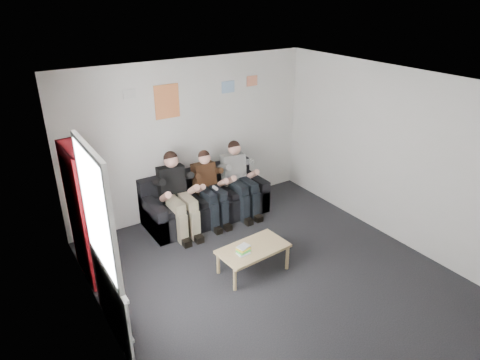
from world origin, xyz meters
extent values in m
plane|color=black|center=(0.00, 0.00, 0.00)|extent=(5.00, 5.00, 0.00)
plane|color=white|center=(0.00, 0.00, 2.70)|extent=(5.00, 5.00, 0.00)
plane|color=silver|center=(0.00, 2.50, 1.35)|extent=(4.50, 0.00, 4.50)
plane|color=silver|center=(0.00, -2.50, 1.35)|extent=(4.50, 0.00, 4.50)
plane|color=silver|center=(-2.25, 0.00, 1.35)|extent=(0.00, 5.00, 5.00)
plane|color=silver|center=(2.25, 0.00, 1.35)|extent=(0.00, 5.00, 5.00)
cube|color=black|center=(0.02, 2.05, 0.20)|extent=(2.13, 0.87, 0.41)
cube|color=black|center=(0.02, 2.39, 0.62)|extent=(2.13, 0.19, 0.42)
cube|color=black|center=(-0.96, 2.05, 0.29)|extent=(0.17, 0.87, 0.58)
cube|color=black|center=(0.99, 2.05, 0.29)|extent=(0.17, 0.87, 0.58)
cube|color=black|center=(0.02, 1.98, 0.46)|extent=(1.78, 0.60, 0.10)
cube|color=maroon|center=(-2.09, 1.51, 0.95)|extent=(0.29, 0.86, 1.91)
cube|color=tan|center=(-0.17, 0.32, 0.38)|extent=(0.99, 0.54, 0.04)
cylinder|color=tan|center=(-0.62, 0.10, 0.18)|extent=(0.05, 0.05, 0.36)
cylinder|color=tan|center=(0.27, 0.10, 0.18)|extent=(0.05, 0.05, 0.36)
cylinder|color=tan|center=(-0.62, 0.54, 0.18)|extent=(0.05, 0.05, 0.36)
cylinder|color=tan|center=(0.27, 0.54, 0.18)|extent=(0.05, 0.05, 0.36)
cube|color=silver|center=(-0.37, 0.27, 0.40)|extent=(0.18, 0.13, 0.01)
cube|color=green|center=(-0.35, 0.30, 0.42)|extent=(0.18, 0.13, 0.01)
cube|color=yellow|center=(-0.33, 0.33, 0.43)|extent=(0.18, 0.13, 0.01)
cube|color=silver|center=(-0.32, 0.36, 0.44)|extent=(0.18, 0.13, 0.01)
cube|color=black|center=(-0.58, 2.11, 0.79)|extent=(0.43, 0.31, 0.61)
sphere|color=tan|center=(-0.58, 2.07, 1.21)|extent=(0.24, 0.24, 0.24)
sphere|color=black|center=(-0.58, 2.08, 1.25)|extent=(0.22, 0.22, 0.22)
cube|color=gray|center=(-0.58, 1.79, 0.58)|extent=(0.39, 0.49, 0.16)
cube|color=gray|center=(-0.58, 1.55, 0.25)|extent=(0.36, 0.15, 0.50)
cube|color=black|center=(-0.58, 1.49, 0.05)|extent=(0.36, 0.28, 0.11)
cube|color=#442816|center=(0.02, 2.10, 0.76)|extent=(0.38, 0.28, 0.54)
sphere|color=tan|center=(0.02, 2.06, 1.13)|extent=(0.21, 0.21, 0.21)
sphere|color=black|center=(0.02, 2.07, 1.16)|extent=(0.20, 0.20, 0.20)
cube|color=black|center=(0.02, 1.81, 0.57)|extent=(0.34, 0.44, 0.14)
cube|color=black|center=(0.02, 1.61, 0.25)|extent=(0.32, 0.13, 0.50)
cube|color=black|center=(0.02, 1.55, 0.05)|extent=(0.32, 0.25, 0.09)
cube|color=white|center=(0.02, 1.72, 0.71)|extent=(0.04, 0.13, 0.04)
cube|color=white|center=(0.61, 2.10, 0.78)|extent=(0.40, 0.30, 0.57)
sphere|color=tan|center=(0.61, 2.06, 1.17)|extent=(0.22, 0.22, 0.22)
sphere|color=black|center=(0.61, 2.08, 1.21)|extent=(0.21, 0.21, 0.21)
cube|color=black|center=(0.61, 1.80, 0.58)|extent=(0.36, 0.47, 0.15)
cube|color=black|center=(0.61, 1.58, 0.25)|extent=(0.34, 0.14, 0.50)
cube|color=black|center=(0.61, 1.52, 0.05)|extent=(0.34, 0.26, 0.10)
cylinder|color=white|center=(-2.15, -0.08, 0.35)|extent=(0.06, 0.06, 0.60)
cylinder|color=white|center=(-2.15, 0.00, 0.35)|extent=(0.06, 0.06, 0.60)
cylinder|color=white|center=(-2.15, 0.08, 0.35)|extent=(0.06, 0.06, 0.60)
cylinder|color=white|center=(-2.15, 0.16, 0.35)|extent=(0.06, 0.06, 0.60)
cylinder|color=white|center=(-2.15, 0.24, 0.35)|extent=(0.06, 0.06, 0.60)
cylinder|color=white|center=(-2.15, 0.32, 0.35)|extent=(0.06, 0.06, 0.60)
cylinder|color=white|center=(-2.15, 0.40, 0.35)|extent=(0.06, 0.06, 0.60)
cylinder|color=white|center=(-2.15, 0.48, 0.35)|extent=(0.06, 0.06, 0.60)
cube|color=white|center=(-2.15, 0.20, 0.07)|extent=(0.10, 0.64, 0.04)
cube|color=white|center=(-2.15, 0.20, 0.63)|extent=(0.10, 0.64, 0.04)
cube|color=white|center=(-2.23, 0.20, 1.65)|extent=(0.02, 1.00, 1.30)
cube|color=white|center=(-2.22, 0.20, 2.33)|extent=(0.05, 1.12, 0.06)
cube|color=white|center=(-2.22, 0.20, 0.97)|extent=(0.05, 1.12, 0.06)
cube|color=white|center=(-2.22, 0.20, 0.45)|extent=(0.03, 1.30, 0.90)
cube|color=#E1BB4F|center=(-0.40, 2.49, 2.05)|extent=(0.42, 0.01, 0.55)
cube|color=#3E8FD5|center=(0.75, 2.49, 2.15)|extent=(0.25, 0.01, 0.20)
cube|color=#DA447B|center=(1.25, 2.49, 2.20)|extent=(0.22, 0.01, 0.18)
cube|color=silver|center=(-1.00, 2.49, 2.25)|extent=(0.20, 0.01, 0.14)
camera|label=1|loc=(-3.06, -3.84, 3.75)|focal=32.00mm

